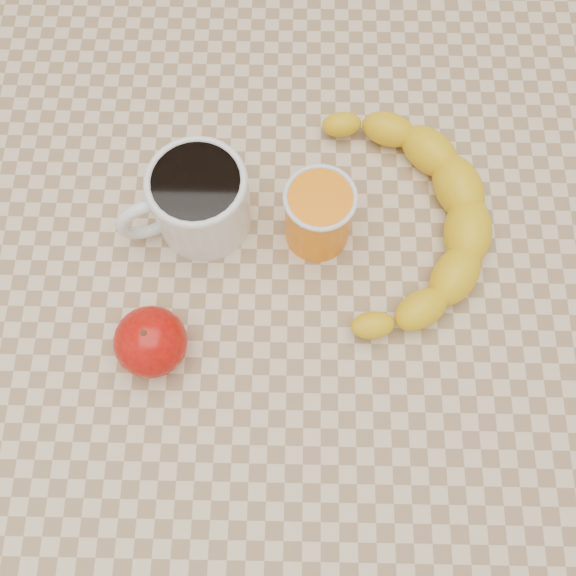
{
  "coord_description": "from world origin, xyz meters",
  "views": [
    {
      "loc": [
        0.0,
        -0.21,
        1.35
      ],
      "look_at": [
        0.0,
        0.0,
        0.77
      ],
      "focal_mm": 40.0,
      "sensor_mm": 36.0,
      "label": 1
    }
  ],
  "objects_px": {
    "orange_juice_glass": "(319,215)",
    "banana": "(403,219)",
    "coffee_mug": "(198,199)",
    "table": "(288,320)",
    "apple": "(151,342)"
  },
  "relations": [
    {
      "from": "orange_juice_glass",
      "to": "banana",
      "type": "bearing_deg",
      "value": 4.0
    },
    {
      "from": "coffee_mug",
      "to": "banana",
      "type": "relative_size",
      "value": 0.47
    },
    {
      "from": "coffee_mug",
      "to": "orange_juice_glass",
      "type": "bearing_deg",
      "value": -6.56
    },
    {
      "from": "table",
      "to": "orange_juice_glass",
      "type": "xyz_separation_m",
      "value": [
        0.03,
        0.07,
        0.13
      ]
    },
    {
      "from": "coffee_mug",
      "to": "orange_juice_glass",
      "type": "height_order",
      "value": "coffee_mug"
    },
    {
      "from": "apple",
      "to": "banana",
      "type": "height_order",
      "value": "apple"
    },
    {
      "from": "coffee_mug",
      "to": "apple",
      "type": "relative_size",
      "value": 1.92
    },
    {
      "from": "table",
      "to": "apple",
      "type": "height_order",
      "value": "apple"
    },
    {
      "from": "orange_juice_glass",
      "to": "table",
      "type": "bearing_deg",
      "value": -112.85
    },
    {
      "from": "orange_juice_glass",
      "to": "apple",
      "type": "xyz_separation_m",
      "value": [
        -0.15,
        -0.13,
        -0.01
      ]
    },
    {
      "from": "apple",
      "to": "banana",
      "type": "xyz_separation_m",
      "value": [
        0.24,
        0.13,
        -0.01
      ]
    },
    {
      "from": "banana",
      "to": "table",
      "type": "bearing_deg",
      "value": -143.92
    },
    {
      "from": "coffee_mug",
      "to": "table",
      "type": "bearing_deg",
      "value": -42.21
    },
    {
      "from": "apple",
      "to": "banana",
      "type": "distance_m",
      "value": 0.27
    },
    {
      "from": "coffee_mug",
      "to": "apple",
      "type": "bearing_deg",
      "value": -104.36
    }
  ]
}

